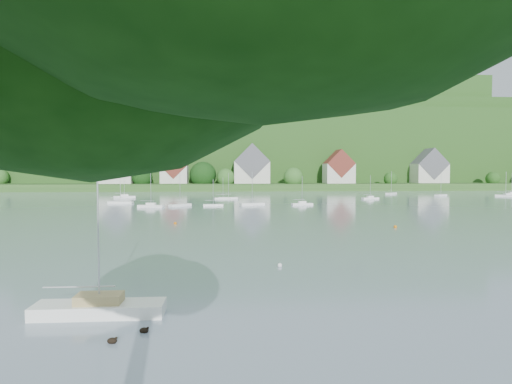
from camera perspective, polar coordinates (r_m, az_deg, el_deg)
far_shore_strip at (r=208.28m, az=-2.18°, el=0.82°), size 600.00×60.00×3.00m
forested_ridge at (r=277.16m, az=-2.61°, el=5.67°), size 620.00×181.22×69.89m
village_building_0 at (r=200.80m, az=-17.96°, el=2.93°), size 14.00×10.40×16.00m
village_building_1 at (r=198.36m, az=-10.77°, el=2.79°), size 12.00×9.36×14.00m
village_building_2 at (r=196.47m, az=-0.60°, el=3.28°), size 16.00×11.44×18.00m
village_building_3 at (r=201.02m, az=10.91°, el=2.98°), size 13.00×10.40×15.50m
village_building_4 at (r=220.72m, az=22.00°, el=2.84°), size 15.00×10.40×16.50m
near_sailboat_2 at (r=25.34m, az=-20.06°, el=-14.13°), size 6.90×1.96×9.30m
mooring_buoy_1 at (r=35.78m, az=3.17°, el=-9.86°), size 0.39×0.39×0.39m
mooring_buoy_2 at (r=63.66m, az=17.99°, el=-4.52°), size 0.47×0.47×0.47m
mooring_buoy_3 at (r=65.74m, az=-10.66°, el=-4.22°), size 0.46×0.46×0.46m
duck_pair at (r=21.92m, az=-16.53°, el=-17.77°), size 1.67×1.48×0.33m
far_sailboat_cluster at (r=124.17m, az=4.23°, el=-0.85°), size 205.29×58.45×8.71m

